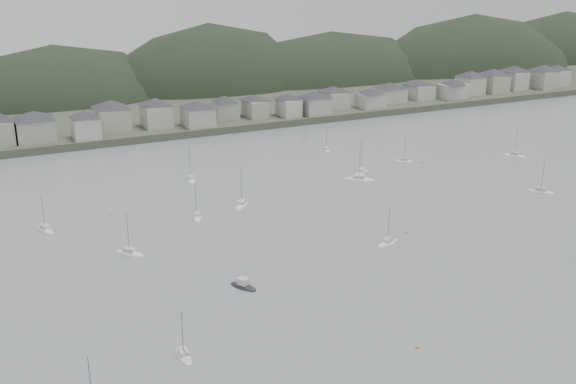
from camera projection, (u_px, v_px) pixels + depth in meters
ground at (474, 340)px, 118.70m from camera, size 900.00×900.00×0.00m
far_shore_land at (112, 89)px, 368.18m from camera, size 900.00×250.00×3.00m
forested_ridge at (134, 119)px, 352.59m from camera, size 851.55×103.94×102.57m
waterfront_town at (280, 102)px, 292.90m from camera, size 451.48×28.46×12.92m
moored_fleet at (298, 220)px, 176.37m from camera, size 208.82×165.72×13.87m
motor_launch_far at (243, 286)px, 138.64m from camera, size 5.26×7.18×3.65m
mooring_buoys at (272, 249)px, 157.50m from camera, size 147.60×146.38×0.70m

